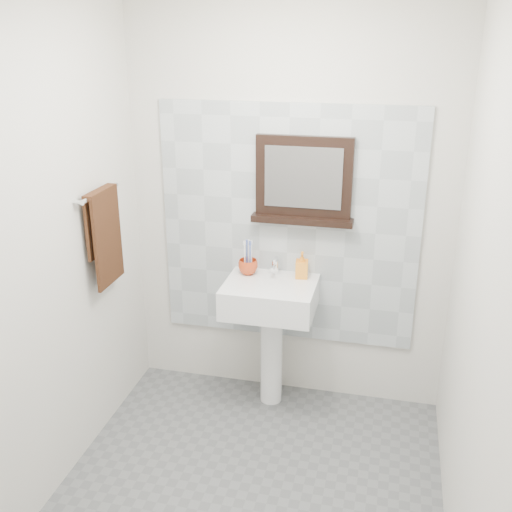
{
  "coord_description": "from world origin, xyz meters",
  "views": [
    {
      "loc": [
        0.62,
        -2.38,
        2.3
      ],
      "look_at": [
        -0.07,
        0.55,
        1.15
      ],
      "focal_mm": 42.0,
      "sensor_mm": 36.0,
      "label": 1
    }
  ],
  "objects": [
    {
      "name": "floor",
      "position": [
        0.0,
        0.0,
        0.0
      ],
      "size": [
        2.0,
        2.2,
        0.01
      ],
      "primitive_type": "cube",
      "color": "slate",
      "rests_on": "ground"
    },
    {
      "name": "back_wall",
      "position": [
        0.0,
        1.1,
        1.25
      ],
      "size": [
        2.0,
        0.01,
        2.5
      ],
      "primitive_type": "cube",
      "color": "silver",
      "rests_on": "ground"
    },
    {
      "name": "front_wall",
      "position": [
        0.0,
        -1.1,
        1.25
      ],
      "size": [
        2.0,
        0.01,
        2.5
      ],
      "primitive_type": "cube",
      "color": "silver",
      "rests_on": "ground"
    },
    {
      "name": "left_wall",
      "position": [
        -1.0,
        0.0,
        1.25
      ],
      "size": [
        0.01,
        2.2,
        2.5
      ],
      "primitive_type": "cube",
      "color": "silver",
      "rests_on": "ground"
    },
    {
      "name": "right_wall",
      "position": [
        1.0,
        0.0,
        1.25
      ],
      "size": [
        0.01,
        2.2,
        2.5
      ],
      "primitive_type": "cube",
      "color": "silver",
      "rests_on": "ground"
    },
    {
      "name": "splashback",
      "position": [
        0.0,
        1.09,
        1.15
      ],
      "size": [
        1.6,
        0.02,
        1.5
      ],
      "primitive_type": "cube",
      "color": "#ACB5BA",
      "rests_on": "back_wall"
    },
    {
      "name": "pedestal_sink",
      "position": [
        -0.06,
        0.87,
        0.68
      ],
      "size": [
        0.55,
        0.44,
        0.96
      ],
      "color": "white",
      "rests_on": "ground"
    },
    {
      "name": "toothbrush_cup",
      "position": [
        -0.23,
        0.97,
        0.91
      ],
      "size": [
        0.14,
        0.14,
        0.09
      ],
      "primitive_type": "imported",
      "rotation": [
        0.0,
        0.0,
        -0.22
      ],
      "color": "#BB3B16",
      "rests_on": "pedestal_sink"
    },
    {
      "name": "toothbrushes",
      "position": [
        -0.22,
        0.98,
        0.98
      ],
      "size": [
        0.05,
        0.04,
        0.21
      ],
      "color": "white",
      "rests_on": "toothbrush_cup"
    },
    {
      "name": "soap_dispenser",
      "position": [
        0.11,
        0.99,
        0.94
      ],
      "size": [
        0.08,
        0.08,
        0.17
      ],
      "primitive_type": "imported",
      "rotation": [
        0.0,
        0.0,
        0.1
      ],
      "color": "orange",
      "rests_on": "pedestal_sink"
    },
    {
      "name": "framed_mirror",
      "position": [
        0.1,
        1.06,
        1.44
      ],
      "size": [
        0.61,
        0.11,
        0.52
      ],
      "color": "black",
      "rests_on": "back_wall"
    },
    {
      "name": "towel_bar",
      "position": [
        -0.95,
        0.52,
        1.45
      ],
      "size": [
        0.07,
        0.4,
        0.03
      ],
      "color": "silver",
      "rests_on": "left_wall"
    },
    {
      "name": "hand_towel",
      "position": [
        -0.94,
        0.52,
        1.24
      ],
      "size": [
        0.06,
        0.3,
        0.55
      ],
      "color": "black",
      "rests_on": "towel_bar"
    }
  ]
}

